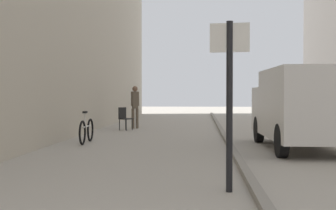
# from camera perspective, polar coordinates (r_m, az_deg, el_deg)

# --- Properties ---
(ground_plane) EXTENTS (80.00, 80.00, 0.00)m
(ground_plane) POSITION_cam_1_polar(r_m,az_deg,el_deg) (14.02, 0.95, -4.74)
(ground_plane) COLOR #A8A093
(kerb_strip) EXTENTS (0.16, 40.00, 0.12)m
(kerb_strip) POSITION_cam_1_polar(r_m,az_deg,el_deg) (14.02, 7.43, -4.51)
(kerb_strip) COLOR gray
(kerb_strip) RESTS_ON ground_plane
(pedestrian_main_foreground) EXTENTS (0.35, 0.27, 1.84)m
(pedestrian_main_foreground) POSITION_cam_1_polar(r_m,az_deg,el_deg) (19.91, -4.12, 0.13)
(pedestrian_main_foreground) COLOR brown
(pedestrian_main_foreground) RESTS_ON ground_plane
(delivery_van) EXTENTS (2.10, 5.00, 2.15)m
(delivery_van) POSITION_cam_1_polar(r_m,az_deg,el_deg) (12.86, 16.31, -0.14)
(delivery_van) COLOR silver
(delivery_van) RESTS_ON ground_plane
(street_sign_post) EXTENTS (0.60, 0.10, 2.60)m
(street_sign_post) POSITION_cam_1_polar(r_m,az_deg,el_deg) (7.03, 7.65, 1.77)
(street_sign_post) COLOR black
(street_sign_post) RESTS_ON ground_plane
(bicycle_leaning) EXTENTS (0.10, 1.77, 0.98)m
(bicycle_leaning) POSITION_cam_1_polar(r_m,az_deg,el_deg) (14.16, -10.09, -3.16)
(bicycle_leaning) COLOR black
(bicycle_leaning) RESTS_ON ground_plane
(cafe_chair_near_window) EXTENTS (0.61, 0.61, 0.94)m
(cafe_chair_near_window) POSITION_cam_1_polar(r_m,az_deg,el_deg) (19.06, -5.45, -1.48)
(cafe_chair_near_window) COLOR black
(cafe_chair_near_window) RESTS_ON ground_plane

